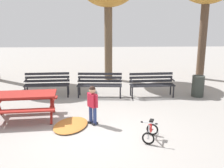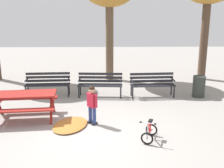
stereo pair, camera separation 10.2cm
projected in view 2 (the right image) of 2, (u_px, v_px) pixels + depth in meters
name	position (u px, v px, depth m)	size (l,w,h in m)	color
ground	(91.00, 135.00, 6.81)	(36.00, 36.00, 0.00)	gray
picnic_table	(24.00, 99.00, 7.74)	(1.92, 1.50, 0.79)	maroon
park_bench_far_left	(48.00, 82.00, 9.93)	(1.62, 0.54, 0.85)	#232328
park_bench_left	(100.00, 83.00, 9.88)	(1.63, 0.56, 0.85)	#232328
park_bench_right	(152.00, 83.00, 9.88)	(1.62, 0.55, 0.85)	#232328
child_standing	(92.00, 102.00, 7.36)	(0.30, 0.33, 1.08)	navy
kids_bicycle	(149.00, 132.00, 6.53)	(0.52, 0.63, 0.54)	black
leaf_pile	(70.00, 125.00, 7.36)	(1.23, 0.86, 0.07)	#B26B2D
trash_bin	(199.00, 86.00, 9.86)	(0.44, 0.44, 0.77)	#2D332D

